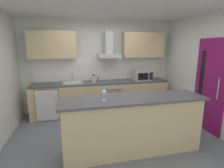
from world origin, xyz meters
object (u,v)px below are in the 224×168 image
at_px(kettle, 94,79).
at_px(range_hood, 109,50).
at_px(oven, 110,97).
at_px(sink, 73,82).
at_px(wine_glass, 104,93).
at_px(refrigerator, 49,102).
at_px(microwave, 143,75).

relative_size(kettle, range_hood, 0.40).
relative_size(oven, sink, 1.60).
xyz_separation_m(kettle, wine_glass, (-0.09, -1.97, 0.13)).
bearing_deg(wine_glass, kettle, 87.45).
relative_size(range_hood, wine_glass, 4.05).
bearing_deg(range_hood, sink, -173.41).
bearing_deg(sink, wine_glass, -76.41).
bearing_deg(oven, wine_glass, -105.13).
xyz_separation_m(oven, range_hood, (0.00, 0.13, 1.33)).
bearing_deg(oven, range_hood, 90.00).
relative_size(refrigerator, sink, 1.70).
distance_m(oven, range_hood, 1.33).
height_order(sink, kettle, sink).
xyz_separation_m(oven, microwave, (0.97, -0.03, 0.59)).
distance_m(microwave, wine_glass, 2.48).
height_order(microwave, range_hood, range_hood).
height_order(sink, wine_glass, wine_glass).
distance_m(kettle, wine_glass, 1.97).
bearing_deg(microwave, refrigerator, 179.45).
height_order(microwave, wine_glass, microwave).
xyz_separation_m(range_hood, wine_glass, (-0.54, -2.13, -0.65)).
xyz_separation_m(refrigerator, sink, (0.65, 0.01, 0.50)).
xyz_separation_m(refrigerator, kettle, (1.22, -0.03, 0.58)).
height_order(refrigerator, microwave, microwave).
relative_size(microwave, sink, 1.00).
distance_m(kettle, range_hood, 0.92).
relative_size(microwave, range_hood, 0.69).
bearing_deg(wine_glass, refrigerator, 119.63).
bearing_deg(oven, kettle, -175.75).
height_order(refrigerator, wine_glass, wine_glass).
bearing_deg(refrigerator, oven, 0.09).
distance_m(oven, refrigerator, 1.68).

